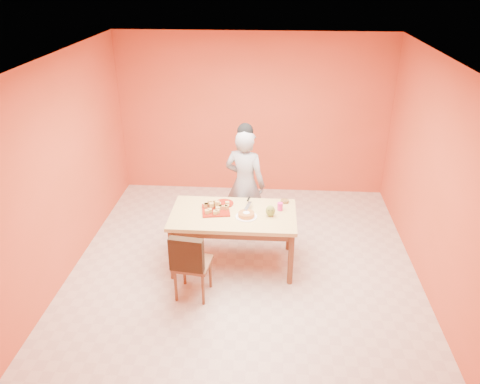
# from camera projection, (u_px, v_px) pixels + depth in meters

# --- Properties ---
(floor) EXTENTS (5.00, 5.00, 0.00)m
(floor) POSITION_uv_depth(u_px,v_px,m) (243.00, 271.00, 6.13)
(floor) COLOR beige
(floor) RESTS_ON ground
(ceiling) EXTENTS (5.00, 5.00, 0.00)m
(ceiling) POSITION_uv_depth(u_px,v_px,m) (244.00, 61.00, 4.93)
(ceiling) COLOR white
(ceiling) RESTS_ON wall_back
(wall_back) EXTENTS (4.50, 0.00, 4.50)m
(wall_back) POSITION_uv_depth(u_px,v_px,m) (253.00, 115.00, 7.77)
(wall_back) COLOR #DB5132
(wall_back) RESTS_ON floor
(wall_left) EXTENTS (0.00, 5.00, 5.00)m
(wall_left) POSITION_uv_depth(u_px,v_px,m) (59.00, 172.00, 5.67)
(wall_left) COLOR #DB5132
(wall_left) RESTS_ON floor
(wall_right) EXTENTS (0.00, 5.00, 5.00)m
(wall_right) POSITION_uv_depth(u_px,v_px,m) (438.00, 183.00, 5.39)
(wall_right) COLOR #DB5132
(wall_right) RESTS_ON floor
(dining_table) EXTENTS (1.60, 0.90, 0.76)m
(dining_table) POSITION_uv_depth(u_px,v_px,m) (233.00, 220.00, 6.01)
(dining_table) COLOR tan
(dining_table) RESTS_ON floor
(dining_chair) EXTENTS (0.47, 0.53, 0.90)m
(dining_chair) POSITION_uv_depth(u_px,v_px,m) (192.00, 263.00, 5.49)
(dining_chair) COLOR brown
(dining_chair) RESTS_ON floor
(pastry_pile) EXTENTS (0.31, 0.31, 0.10)m
(pastry_pile) POSITION_uv_depth(u_px,v_px,m) (216.00, 206.00, 5.99)
(pastry_pile) COLOR tan
(pastry_pile) RESTS_ON pastry_platter
(person) EXTENTS (0.69, 0.56, 1.63)m
(person) POSITION_uv_depth(u_px,v_px,m) (245.00, 184.00, 6.62)
(person) COLOR gray
(person) RESTS_ON floor
(pastry_platter) EXTENTS (0.40, 0.40, 0.02)m
(pastry_platter) POSITION_uv_depth(u_px,v_px,m) (216.00, 210.00, 6.02)
(pastry_platter) COLOR maroon
(pastry_platter) RESTS_ON dining_table
(red_dinner_plate) EXTENTS (0.32, 0.32, 0.02)m
(red_dinner_plate) POSITION_uv_depth(u_px,v_px,m) (224.00, 204.00, 6.19)
(red_dinner_plate) COLOR maroon
(red_dinner_plate) RESTS_ON dining_table
(white_cake_plate) EXTENTS (0.36, 0.36, 0.01)m
(white_cake_plate) POSITION_uv_depth(u_px,v_px,m) (246.00, 217.00, 5.88)
(white_cake_plate) COLOR white
(white_cake_plate) RESTS_ON dining_table
(sponge_cake) EXTENTS (0.26, 0.26, 0.05)m
(sponge_cake) POSITION_uv_depth(u_px,v_px,m) (246.00, 215.00, 5.86)
(sponge_cake) COLOR orange
(sponge_cake) RESTS_ON white_cake_plate
(cake_server) EXTENTS (0.09, 0.24, 0.01)m
(cake_server) POSITION_uv_depth(u_px,v_px,m) (248.00, 206.00, 6.01)
(cake_server) COLOR silver
(cake_server) RESTS_ON sponge_cake
(egg_ornament) EXTENTS (0.14, 0.13, 0.15)m
(egg_ornament) POSITION_uv_depth(u_px,v_px,m) (270.00, 211.00, 5.87)
(egg_ornament) COLOR olive
(egg_ornament) RESTS_ON dining_table
(magenta_glass) EXTENTS (0.09, 0.09, 0.10)m
(magenta_glass) POSITION_uv_depth(u_px,v_px,m) (280.00, 207.00, 6.02)
(magenta_glass) COLOR #E22183
(magenta_glass) RESTS_ON dining_table
(checker_tin) EXTENTS (0.14, 0.14, 0.03)m
(checker_tin) POSITION_uv_depth(u_px,v_px,m) (285.00, 201.00, 6.23)
(checker_tin) COLOR #34200E
(checker_tin) RESTS_ON dining_table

